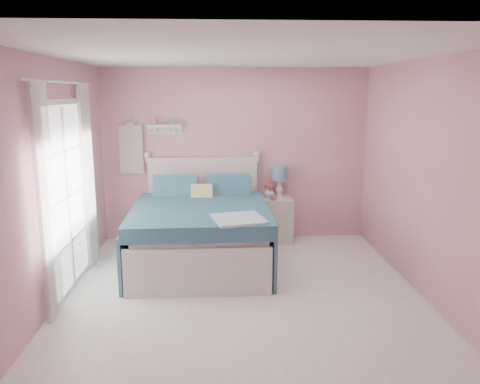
{
  "coord_description": "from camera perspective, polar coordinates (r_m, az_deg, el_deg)",
  "views": [
    {
      "loc": [
        -0.27,
        -4.82,
        2.23
      ],
      "look_at": [
        0.02,
        1.2,
        0.95
      ],
      "focal_mm": 35.0,
      "sensor_mm": 36.0,
      "label": 1
    }
  ],
  "objects": [
    {
      "name": "room_shell",
      "position": [
        4.87,
        0.4,
        4.42
      ],
      "size": [
        4.5,
        4.5,
        4.5
      ],
      "color": "#C87F86",
      "rests_on": "floor"
    },
    {
      "name": "table_lamp",
      "position": [
        7.06,
        4.8,
        2.07
      ],
      "size": [
        0.24,
        0.24,
        0.48
      ],
      "color": "white",
      "rests_on": "nightstand"
    },
    {
      "name": "roses",
      "position": [
        7.0,
        3.57,
        0.93
      ],
      "size": [
        0.14,
        0.11,
        0.12
      ],
      "color": "#C34257",
      "rests_on": "vase"
    },
    {
      "name": "vase",
      "position": [
        7.03,
        3.57,
        -0.02
      ],
      "size": [
        0.2,
        0.2,
        0.17
      ],
      "primitive_type": "imported",
      "rotation": [
        0.0,
        0.0,
        0.35
      ],
      "color": "silver",
      "rests_on": "nightstand"
    },
    {
      "name": "french_door",
      "position": [
        5.61,
        -20.38,
        -0.62
      ],
      "size": [
        0.04,
        1.32,
        2.16
      ],
      "color": "silver",
      "rests_on": "floor"
    },
    {
      "name": "wall_shelf",
      "position": [
        7.07,
        -9.19,
        7.86
      ],
      "size": [
        0.5,
        0.15,
        0.25
      ],
      "color": "silver",
      "rests_on": "room_shell"
    },
    {
      "name": "curtain_near",
      "position": [
        4.88,
        -22.49,
        -1.3
      ],
      "size": [
        0.04,
        0.4,
        2.32
      ],
      "primitive_type": "cube",
      "color": "white",
      "rests_on": "floor"
    },
    {
      "name": "teacup",
      "position": [
        6.89,
        4.14,
        -0.66
      ],
      "size": [
        0.11,
        0.11,
        0.08
      ],
      "primitive_type": "imported",
      "rotation": [
        0.0,
        0.0,
        0.09
      ],
      "color": "#BD7E8E",
      "rests_on": "nightstand"
    },
    {
      "name": "bed",
      "position": [
        6.24,
        -4.76,
        -4.87
      ],
      "size": [
        1.76,
        2.21,
        1.27
      ],
      "rotation": [
        0.0,
        0.0,
        0.02
      ],
      "color": "silver",
      "rests_on": "floor"
    },
    {
      "name": "nightstand",
      "position": [
        7.13,
        4.41,
        -3.36
      ],
      "size": [
        0.47,
        0.47,
        0.68
      ],
      "color": "beige",
      "rests_on": "floor"
    },
    {
      "name": "floor",
      "position": [
        5.31,
        0.37,
        -12.77
      ],
      "size": [
        4.5,
        4.5,
        0.0
      ],
      "primitive_type": "plane",
      "color": "white",
      "rests_on": "ground"
    },
    {
      "name": "curtain_far",
      "position": [
        6.28,
        -18.01,
        1.81
      ],
      "size": [
        0.04,
        0.4,
        2.32
      ],
      "primitive_type": "cube",
      "color": "white",
      "rests_on": "floor"
    },
    {
      "name": "hanging_dress",
      "position": [
        7.16,
        -13.12,
        5.06
      ],
      "size": [
        0.34,
        0.03,
        0.72
      ],
      "primitive_type": "cube",
      "color": "white",
      "rests_on": "room_shell"
    }
  ]
}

